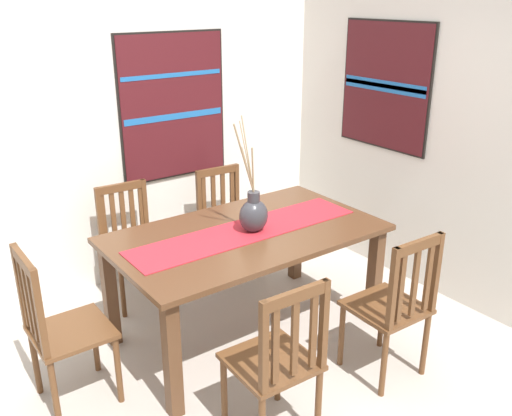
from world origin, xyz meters
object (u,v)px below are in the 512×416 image
at_px(centerpiece_vase, 253,214).
at_px(painting_on_back_wall, 173,107).
at_px(chair_1, 131,240).
at_px(dining_table, 246,246).
at_px(chair_2, 226,219).
at_px(chair_0, 278,361).
at_px(chair_4, 394,305).
at_px(painting_on_side_wall, 385,86).
at_px(chair_3, 59,327).

bearing_deg(centerpiece_vase, painting_on_back_wall, 83.85).
height_order(chair_1, painting_on_back_wall, painting_on_back_wall).
height_order(dining_table, chair_1, chair_1).
bearing_deg(chair_2, chair_0, -115.80).
bearing_deg(dining_table, chair_2, 64.59).
bearing_deg(dining_table, chair_4, -63.61).
bearing_deg(centerpiece_vase, chair_4, -64.86).
distance_m(chair_2, painting_on_back_wall, 1.01).
xyz_separation_m(painting_on_back_wall, painting_on_side_wall, (1.37, -1.01, 0.17)).
bearing_deg(chair_0, painting_on_back_wall, 73.98).
xyz_separation_m(centerpiece_vase, painting_on_back_wall, (0.14, 1.30, 0.48)).
xyz_separation_m(dining_table, chair_4, (0.44, -0.90, -0.17)).
bearing_deg(chair_4, chair_2, 90.96).
bearing_deg(chair_4, painting_on_side_wall, 46.43).
height_order(chair_0, chair_3, chair_3).
bearing_deg(centerpiece_vase, painting_on_side_wall, 10.90).
distance_m(chair_1, chair_2, 0.83).
height_order(chair_1, chair_2, chair_1).
xyz_separation_m(chair_0, painting_on_side_wall, (1.99, 1.17, 1.05)).
relative_size(chair_4, painting_on_side_wall, 0.97).
height_order(chair_0, painting_on_back_wall, painting_on_back_wall).
bearing_deg(chair_3, painting_on_side_wall, 4.70).
relative_size(centerpiece_vase, painting_on_side_wall, 0.76).
bearing_deg(chair_3, chair_4, -28.68).
xyz_separation_m(dining_table, chair_1, (-0.42, 0.92, -0.18)).
bearing_deg(painting_on_back_wall, chair_2, -58.98).
bearing_deg(painting_on_side_wall, chair_4, -133.57).
height_order(centerpiece_vase, chair_1, centerpiece_vase).
distance_m(dining_table, chair_1, 1.03).
relative_size(chair_2, chair_3, 0.91).
distance_m(chair_1, painting_on_back_wall, 1.13).
height_order(dining_table, chair_2, chair_2).
height_order(centerpiece_vase, chair_3, centerpiece_vase).
relative_size(chair_2, chair_4, 0.91).
xyz_separation_m(chair_2, chair_3, (-1.66, -0.85, 0.03)).
height_order(chair_0, chair_2, chair_0).
distance_m(dining_table, chair_3, 1.26).
relative_size(chair_3, painting_on_side_wall, 0.98).
bearing_deg(painting_on_back_wall, chair_4, -82.99).
distance_m(dining_table, painting_on_side_wall, 1.79).
distance_m(chair_1, chair_4, 2.02).
relative_size(chair_0, painting_on_back_wall, 0.82).
bearing_deg(centerpiece_vase, chair_2, 67.42).
height_order(centerpiece_vase, painting_on_back_wall, painting_on_back_wall).
xyz_separation_m(chair_3, chair_4, (1.69, -0.93, -0.01)).
distance_m(chair_2, painting_on_side_wall, 1.67).
bearing_deg(painting_on_side_wall, chair_0, -149.63).
distance_m(dining_table, chair_4, 1.02).
height_order(chair_2, painting_on_back_wall, painting_on_back_wall).
height_order(chair_2, chair_4, chair_4).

